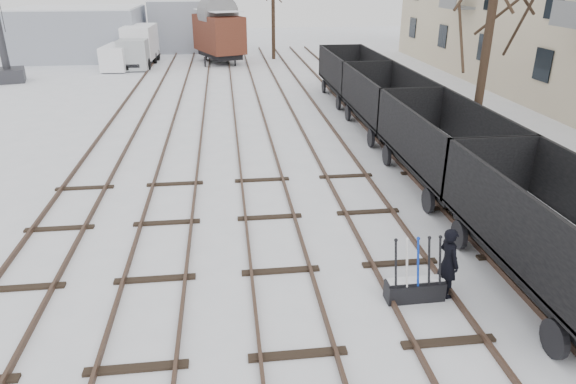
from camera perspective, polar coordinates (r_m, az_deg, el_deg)
name	(u,v)px	position (r m, az deg, el deg)	size (l,w,h in m)	color
ground	(281,272)	(12.67, -0.82, -8.86)	(120.00, 120.00, 0.00)	white
tracks	(250,121)	(25.26, -4.24, 7.90)	(13.90, 52.00, 0.16)	black
shed_left	(80,33)	(48.38, -22.09, 16.08)	(10.00, 8.00, 4.10)	#9AA0AD
shed_right	(191,25)	(50.95, -10.74, 17.81)	(7.00, 6.00, 4.50)	#9AA0AD
ground_frame	(415,288)	(11.91, 13.90, -10.32)	(1.31, 0.44, 1.49)	black
worker	(448,262)	(11.98, 17.38, -7.47)	(0.60, 0.40, 1.66)	black
freight_wagon_a	(554,250)	(12.97, 27.49, -5.74)	(2.62, 6.56, 2.68)	black
freight_wagon_b	(441,156)	(18.08, 16.67, 3.84)	(2.62, 6.56, 2.68)	black
freight_wagon_c	(385,110)	(23.82, 10.75, 8.97)	(2.62, 6.56, 2.68)	black
freight_wagon_d	(352,82)	(29.84, 7.10, 12.04)	(2.62, 6.56, 2.68)	black
box_van_wagon	(219,33)	(42.74, -7.70, 17.15)	(4.50, 5.92, 4.03)	black
lorry	(139,46)	(42.79, -16.22, 15.36)	(2.34, 6.57, 2.94)	black
panel_van	(118,57)	(41.53, -18.35, 14.08)	(2.07, 4.18, 1.79)	white
crane	(2,41)	(39.45, -29.15, 14.44)	(2.44, 5.91, 9.90)	#2E2E33
tree_near	(481,88)	(19.61, 20.61, 10.78)	(0.30, 0.30, 5.97)	black
tree_far_left	(198,20)	(49.88, -10.01, 18.27)	(0.30, 0.30, 5.40)	black
tree_far_right	(273,9)	(44.29, -1.66, 19.64)	(0.30, 0.30, 7.92)	black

